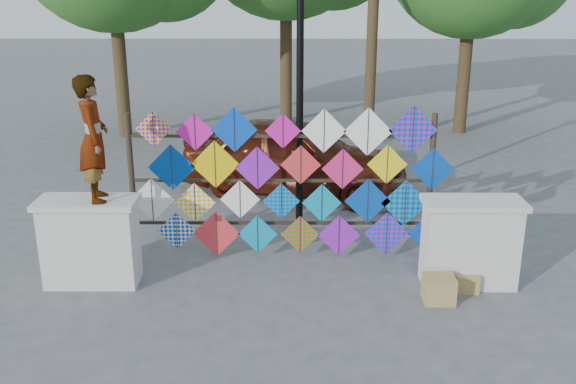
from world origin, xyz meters
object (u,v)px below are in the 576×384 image
object	(u,v)px
sedan	(295,156)
lamppost	(300,75)
vendor_woman	(93,139)
kite_rack	(288,184)

from	to	relation	value
sedan	lamppost	size ratio (longest dim) A/B	1.01
vendor_woman	lamppost	bearing A→B (deg)	-66.68
sedan	lamppost	xyz separation A→B (m)	(0.06, -2.00, 1.92)
vendor_woman	sedan	xyz separation A→B (m)	(2.75, 4.20, -1.38)
kite_rack	sedan	world-z (taller)	kite_rack
kite_rack	vendor_woman	xyz separation A→B (m)	(-2.63, -0.93, 0.93)
kite_rack	vendor_woman	world-z (taller)	vendor_woman
vendor_woman	lamppost	size ratio (longest dim) A/B	0.39
lamppost	sedan	bearing A→B (deg)	91.84
kite_rack	sedan	bearing A→B (deg)	87.82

